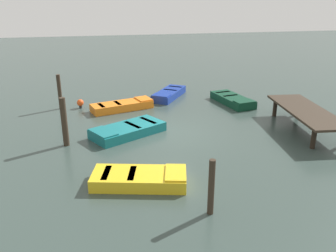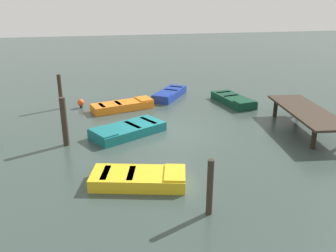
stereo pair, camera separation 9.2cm
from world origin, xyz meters
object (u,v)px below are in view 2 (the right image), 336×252
at_px(marker_buoy, 81,103).
at_px(rowboat_blue, 169,94).
at_px(dock_segment, 306,112).
at_px(rowboat_yellow, 139,178).
at_px(mooring_piling_near_right, 60,92).
at_px(mooring_piling_mid_left, 64,122).
at_px(rowboat_teal, 128,130).
at_px(rowboat_dark_green, 233,100).
at_px(mooring_piling_far_left, 210,187).
at_px(rowboat_orange, 123,106).

bearing_deg(marker_buoy, rowboat_blue, 102.11).
xyz_separation_m(dock_segment, rowboat_yellow, (3.35, -7.85, -0.62)).
relative_size(mooring_piling_near_right, mooring_piling_mid_left, 0.92).
height_order(rowboat_yellow, marker_buoy, marker_buoy).
height_order(dock_segment, rowboat_teal, dock_segment).
bearing_deg(rowboat_dark_green, dock_segment, 8.67).
relative_size(rowboat_blue, rowboat_dark_green, 0.99).
relative_size(dock_segment, rowboat_teal, 1.49).
distance_m(dock_segment, rowboat_yellow, 8.56).
relative_size(rowboat_teal, mooring_piling_mid_left, 1.74).
bearing_deg(dock_segment, mooring_piling_mid_left, -86.03).
distance_m(rowboat_teal, mooring_piling_far_left, 6.64).
bearing_deg(rowboat_orange, mooring_piling_near_right, 148.86).
bearing_deg(marker_buoy, rowboat_yellow, 12.93).
bearing_deg(mooring_piling_far_left, marker_buoy, -161.05).
bearing_deg(rowboat_blue, rowboat_dark_green, 92.08).
relative_size(dock_segment, mooring_piling_mid_left, 2.60).
xyz_separation_m(mooring_piling_near_right, mooring_piling_mid_left, (5.13, 0.54, 0.08)).
bearing_deg(mooring_piling_mid_left, marker_buoy, 174.69).
bearing_deg(rowboat_blue, rowboat_orange, -24.53).
height_order(rowboat_blue, mooring_piling_mid_left, mooring_piling_mid_left).
xyz_separation_m(rowboat_yellow, mooring_piling_near_right, (-8.88, -3.02, 0.70)).
relative_size(rowboat_blue, mooring_piling_far_left, 1.89).
bearing_deg(mooring_piling_far_left, rowboat_yellow, -140.09).
relative_size(rowboat_yellow, rowboat_blue, 1.03).
xyz_separation_m(rowboat_blue, mooring_piling_near_right, (0.96, -6.05, 0.70)).
relative_size(rowboat_blue, mooring_piling_mid_left, 1.57).
bearing_deg(rowboat_yellow, mooring_piling_near_right, 122.35).
bearing_deg(mooring_piling_mid_left, rowboat_blue, 137.86).
xyz_separation_m(mooring_piling_near_right, marker_buoy, (0.12, 1.01, -0.63)).
bearing_deg(mooring_piling_near_right, rowboat_yellow, 18.77).
relative_size(rowboat_blue, mooring_piling_near_right, 1.70).
xyz_separation_m(rowboat_dark_green, mooring_piling_far_left, (9.91, -4.55, 0.61)).
relative_size(rowboat_blue, marker_buoy, 6.49).
xyz_separation_m(mooring_piling_far_left, marker_buoy, (-10.78, -3.70, -0.54)).
distance_m(dock_segment, mooring_piling_far_left, 8.18).
height_order(rowboat_orange, mooring_piling_mid_left, mooring_piling_mid_left).
bearing_deg(mooring_piling_near_right, rowboat_dark_green, 83.91).
bearing_deg(rowboat_yellow, rowboat_dark_green, 65.24).
distance_m(dock_segment, marker_buoy, 11.26).
distance_m(rowboat_yellow, mooring_piling_far_left, 2.70).
relative_size(rowboat_yellow, rowboat_teal, 0.93).
xyz_separation_m(rowboat_yellow, rowboat_teal, (-4.38, 0.05, -0.00)).
bearing_deg(mooring_piling_far_left, rowboat_dark_green, 155.33).
xyz_separation_m(rowboat_teal, mooring_piling_far_left, (6.40, 1.64, 0.61)).
bearing_deg(rowboat_blue, marker_buoy, -44.55).
bearing_deg(rowboat_yellow, dock_segment, 36.72).
bearing_deg(rowboat_teal, rowboat_dark_green, -179.42).
height_order(rowboat_teal, mooring_piling_near_right, mooring_piling_near_right).
bearing_deg(rowboat_yellow, mooring_piling_mid_left, 137.04).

